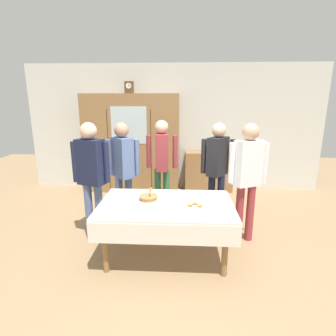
% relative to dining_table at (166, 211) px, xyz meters
% --- Properties ---
extents(ground_plane, '(12.00, 12.00, 0.00)m').
position_rel_dining_table_xyz_m(ground_plane, '(0.00, 0.24, -0.63)').
color(ground_plane, '#997A56').
rests_on(ground_plane, ground).
extents(back_wall, '(6.40, 0.10, 2.70)m').
position_rel_dining_table_xyz_m(back_wall, '(0.00, 2.89, 0.72)').
color(back_wall, silver).
rests_on(back_wall, ground).
extents(dining_table, '(1.66, 1.05, 0.72)m').
position_rel_dining_table_xyz_m(dining_table, '(0.00, 0.00, 0.00)').
color(dining_table, olive).
rests_on(dining_table, ground).
extents(wall_cabinet, '(2.02, 0.46, 2.08)m').
position_rel_dining_table_xyz_m(wall_cabinet, '(-0.90, 2.59, 0.41)').
color(wall_cabinet, olive).
rests_on(wall_cabinet, ground).
extents(mantel_clock, '(0.18, 0.11, 0.24)m').
position_rel_dining_table_xyz_m(mantel_clock, '(-0.91, 2.59, 1.57)').
color(mantel_clock, brown).
rests_on(mantel_clock, wall_cabinet).
extents(bookshelf_low, '(1.02, 0.35, 0.86)m').
position_rel_dining_table_xyz_m(bookshelf_low, '(0.77, 2.64, -0.20)').
color(bookshelf_low, olive).
rests_on(bookshelf_low, ground).
extents(book_stack, '(0.18, 0.23, 0.14)m').
position_rel_dining_table_xyz_m(book_stack, '(0.77, 2.64, 0.30)').
color(book_stack, '#2D5184').
rests_on(book_stack, bookshelf_low).
extents(tea_cup_near_right, '(0.13, 0.13, 0.06)m').
position_rel_dining_table_xyz_m(tea_cup_near_right, '(0.12, 0.03, 0.12)').
color(tea_cup_near_right, white).
rests_on(tea_cup_near_right, dining_table).
extents(tea_cup_back_edge, '(0.13, 0.13, 0.06)m').
position_rel_dining_table_xyz_m(tea_cup_back_edge, '(-0.04, -0.31, 0.12)').
color(tea_cup_back_edge, white).
rests_on(tea_cup_back_edge, dining_table).
extents(tea_cup_mid_right, '(0.13, 0.13, 0.06)m').
position_rel_dining_table_xyz_m(tea_cup_mid_right, '(-0.45, 0.09, 0.12)').
color(tea_cup_mid_right, white).
rests_on(tea_cup_mid_right, dining_table).
extents(tea_cup_center, '(0.13, 0.13, 0.06)m').
position_rel_dining_table_xyz_m(tea_cup_center, '(0.02, 0.29, 0.12)').
color(tea_cup_center, white).
rests_on(tea_cup_center, dining_table).
extents(bread_basket, '(0.24, 0.24, 0.16)m').
position_rel_dining_table_xyz_m(bread_basket, '(-0.24, 0.14, 0.13)').
color(bread_basket, '#9E7542').
rests_on(bread_basket, dining_table).
extents(pastry_plate, '(0.28, 0.28, 0.05)m').
position_rel_dining_table_xyz_m(pastry_plate, '(0.35, -0.07, 0.11)').
color(pastry_plate, white).
rests_on(pastry_plate, dining_table).
extents(spoon_mid_right, '(0.12, 0.02, 0.01)m').
position_rel_dining_table_xyz_m(spoon_mid_right, '(-0.53, 0.31, 0.10)').
color(spoon_mid_right, silver).
rests_on(spoon_mid_right, dining_table).
extents(spoon_far_right, '(0.12, 0.02, 0.01)m').
position_rel_dining_table_xyz_m(spoon_far_right, '(0.28, 0.17, 0.10)').
color(spoon_far_right, silver).
rests_on(spoon_far_right, dining_table).
extents(spoon_near_left, '(0.12, 0.02, 0.01)m').
position_rel_dining_table_xyz_m(spoon_near_left, '(-0.65, 0.13, 0.10)').
color(spoon_near_left, silver).
rests_on(spoon_near_left, dining_table).
extents(person_behind_table_right, '(0.52, 0.41, 1.63)m').
position_rel_dining_table_xyz_m(person_behind_table_right, '(0.75, 1.07, 0.36)').
color(person_behind_table_right, '#191E38').
rests_on(person_behind_table_right, ground).
extents(person_beside_shelf, '(0.52, 0.40, 1.64)m').
position_rel_dining_table_xyz_m(person_beside_shelf, '(-0.71, 0.86, 0.37)').
color(person_beside_shelf, slate).
rests_on(person_beside_shelf, ground).
extents(person_by_cabinet, '(0.52, 0.31, 1.69)m').
position_rel_dining_table_xyz_m(person_by_cabinet, '(-1.06, 0.42, 0.40)').
color(person_by_cabinet, slate).
rests_on(person_by_cabinet, ground).
extents(person_behind_table_left, '(0.52, 0.38, 1.64)m').
position_rel_dining_table_xyz_m(person_behind_table_left, '(-0.15, 1.33, 0.37)').
color(person_behind_table_left, '#33704C').
rests_on(person_behind_table_left, ground).
extents(person_near_right_end, '(0.52, 0.33, 1.67)m').
position_rel_dining_table_xyz_m(person_near_right_end, '(1.09, 0.50, 0.39)').
color(person_near_right_end, '#933338').
rests_on(person_near_right_end, ground).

